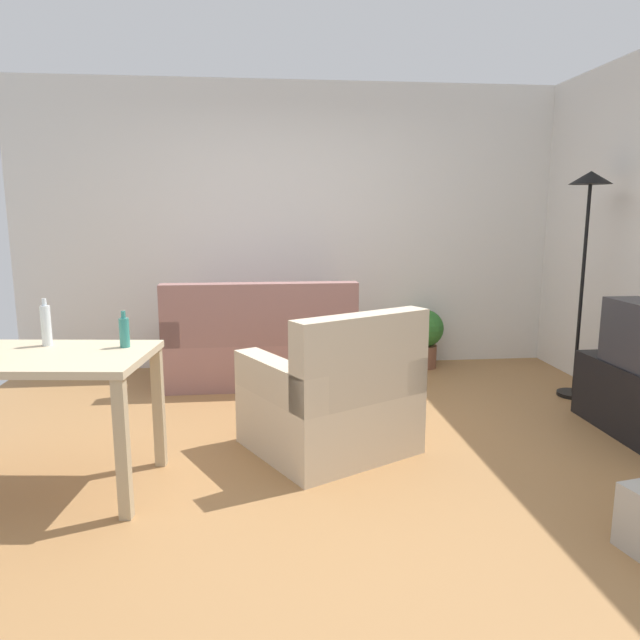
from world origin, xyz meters
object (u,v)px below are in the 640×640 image
potted_plant (425,334)px  armchair (334,402)px  couch (261,348)px  torchiere_lamp (587,223)px  desk (34,374)px  bottle_clear (46,325)px  bottle_tall (124,332)px

potted_plant → armchair: 2.23m
couch → torchiere_lamp: size_ratio=0.90×
desk → bottle_clear: bearing=92.9°
potted_plant → bottle_tall: 3.22m
torchiere_lamp → desk: size_ratio=1.42×
couch → armchair: 1.67m
potted_plant → bottle_tall: bottle_tall is taller
desk → armchair: bearing=18.8°
couch → desk: (-1.20, -1.97, 0.34)m
bottle_clear → bottle_tall: bearing=-11.0°
desk → bottle_clear: bottle_clear is taller
couch → torchiere_lamp: torchiere_lamp is taller
armchair → bottle_clear: size_ratio=4.48×
armchair → bottle_clear: bearing=-22.5°
potted_plant → bottle_clear: bearing=-143.1°
desk → potted_plant: (2.78, 2.28, -0.32)m
torchiere_lamp → couch: bearing=164.8°
armchair → bottle_tall: (-1.20, -0.25, 0.53)m
potted_plant → couch: bearing=-168.9°
armchair → bottle_clear: bottle_clear is taller
couch → bottle_tall: (-0.75, -1.85, 0.54)m
potted_plant → armchair: (-1.14, -1.92, -0.01)m
desk → bottle_clear: (0.01, 0.20, 0.23)m
couch → bottle_tall: bearing=68.1°
couch → torchiere_lamp: 2.88m
couch → potted_plant: size_ratio=2.87×
couch → bottle_clear: (-1.19, -1.77, 0.57)m
bottle_tall → potted_plant: bearing=42.9°
desk → bottle_tall: size_ratio=6.27×
bottle_clear → torchiere_lamp: bearing=15.9°
desk → torchiere_lamp: bearing=25.1°
bottle_clear → bottle_tall: bottle_clear is taller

